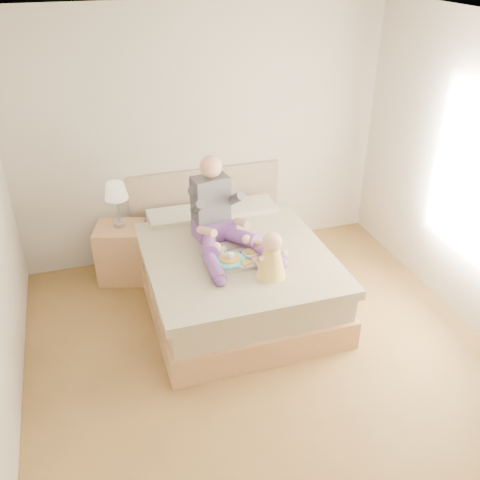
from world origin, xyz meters
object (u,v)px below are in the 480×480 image
object	(u,v)px
adult	(219,219)
baby	(271,258)
nightstand	(122,252)
tray	(240,257)
bed	(231,268)

from	to	relation	value
adult	baby	bearing A→B (deg)	-77.61
nightstand	baby	bearing A→B (deg)	-32.67
adult	tray	xyz separation A→B (m)	(0.09, -0.37, -0.22)
bed	baby	bearing A→B (deg)	-75.32
bed	nightstand	size ratio (longest dim) A/B	3.62
nightstand	baby	size ratio (longest dim) A/B	1.41
bed	tray	world-z (taller)	bed
tray	baby	size ratio (longest dim) A/B	1.11
adult	tray	bearing A→B (deg)	-85.48
tray	bed	bearing A→B (deg)	88.15
tray	baby	world-z (taller)	baby
nightstand	bed	bearing A→B (deg)	-18.13
bed	adult	size ratio (longest dim) A/B	2.01
nightstand	tray	xyz separation A→B (m)	(0.99, -1.00, 0.34)
bed	baby	distance (m)	0.81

